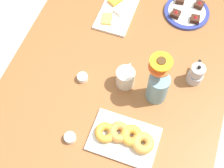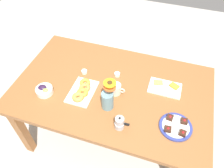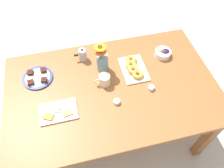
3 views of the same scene
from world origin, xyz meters
The scene contains 11 objects.
ground_plane centered at (0.00, 0.00, 0.00)m, with size 6.00×6.00×0.00m, color #B7B2A8.
dining_table centered at (0.00, 0.00, 0.65)m, with size 1.60×1.00×0.74m.
coffee_mug centered at (0.05, -0.05, 0.79)m, with size 0.12×0.08×0.09m.
grape_bowl centered at (-0.49, -0.22, 0.77)m, with size 0.13×0.13×0.07m.
cheese_platter centered at (0.42, 0.12, 0.75)m, with size 0.26×0.17×0.03m.
croissant_platter centered at (-0.21, -0.13, 0.76)m, with size 0.19×0.28×0.05m.
jam_cup_honey centered at (0.00, 0.14, 0.76)m, with size 0.05×0.05×0.03m.
jam_cup_berry centered at (-0.28, 0.08, 0.76)m, with size 0.05×0.05×0.03m.
dessert_plate centered at (0.54, -0.22, 0.75)m, with size 0.23×0.23×0.05m.
flower_vase centered at (0.03, -0.19, 0.83)m, with size 0.10×0.10×0.26m.
moka_pot centered at (0.17, -0.34, 0.79)m, with size 0.11×0.07×0.12m.
Camera 2 is at (0.37, -1.12, 2.09)m, focal length 35.00 mm.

